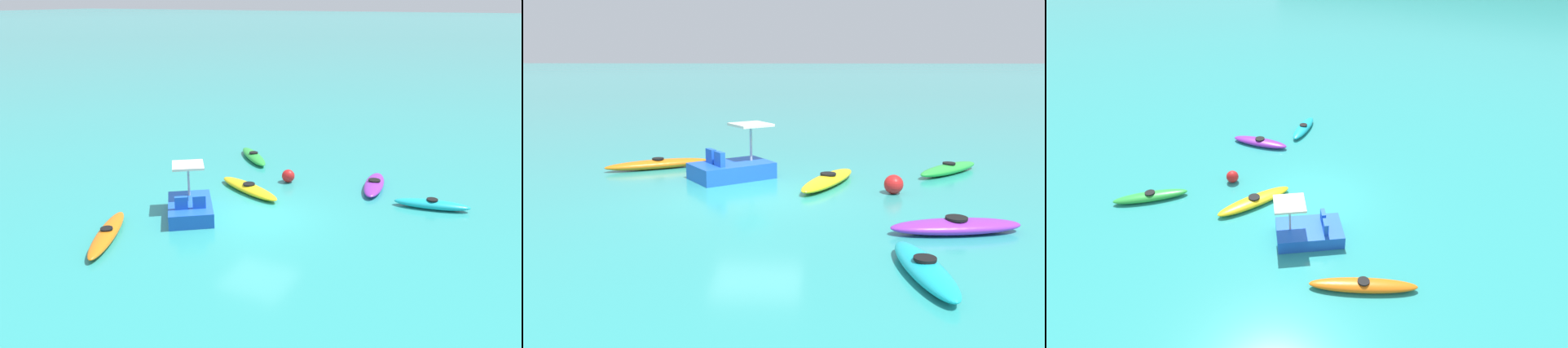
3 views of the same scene
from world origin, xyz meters
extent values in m
plane|color=teal|center=(0.00, 0.00, 0.00)|extent=(600.00, 600.00, 0.00)
ellipsoid|color=yellow|center=(-1.97, -1.43, 0.16)|extent=(2.04, 3.32, 0.32)
cylinder|color=black|center=(-1.97, -1.43, 0.35)|extent=(0.62, 0.62, 0.05)
ellipsoid|color=green|center=(-5.91, -3.29, 0.16)|extent=(2.56, 2.55, 0.32)
cylinder|color=black|center=(-5.91, -3.29, 0.35)|extent=(0.57, 0.57, 0.05)
ellipsoid|color=orange|center=(3.73, -3.48, 0.16)|extent=(3.40, 2.13, 0.32)
cylinder|color=black|center=(3.73, -3.48, 0.35)|extent=(0.52, 0.52, 0.05)
ellipsoid|color=#19B7C6|center=(-3.50, 5.27, 0.16)|extent=(1.07, 2.72, 0.32)
cylinder|color=black|center=(-3.50, 5.27, 0.35)|extent=(0.46, 0.46, 0.05)
ellipsoid|color=purple|center=(-4.63, 2.84, 0.16)|extent=(2.97, 1.17, 0.32)
cylinder|color=black|center=(-4.63, 2.84, 0.35)|extent=(0.54, 0.54, 0.05)
cube|color=blue|center=(1.01, -2.17, 0.25)|extent=(2.82, 2.63, 0.50)
cube|color=blue|center=(1.63, -2.08, 0.72)|extent=(0.39, 0.45, 0.44)
cube|color=blue|center=(1.28, -1.60, 0.72)|extent=(0.39, 0.45, 0.44)
cylinder|color=#B2B2B7|center=(0.45, -2.58, 1.05)|extent=(0.08, 0.08, 1.10)
cube|color=silver|center=(0.45, -2.58, 1.64)|extent=(1.54, 1.54, 0.08)
sphere|color=red|center=(-3.77, -0.55, 0.27)|extent=(0.54, 0.54, 0.54)
camera|label=1|loc=(14.81, 7.62, 7.23)|focal=35.66mm
camera|label=2|loc=(-1.64, 14.04, 3.72)|focal=36.98mm
camera|label=3|loc=(7.06, -13.04, 10.81)|focal=30.34mm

